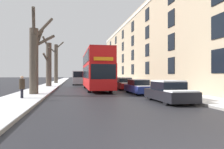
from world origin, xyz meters
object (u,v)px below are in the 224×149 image
bare_tree_left_0 (35,56)px  parked_car_1 (139,87)px  bare_tree_left_1 (49,64)px  bare_tree_left_2 (56,62)px  pedestrian_left_sidewalk (22,87)px  double_decker_bus (96,69)px  oncoming_van (78,77)px  parked_car_2 (124,84)px  parked_car_0 (169,92)px  parked_car_3 (114,82)px

bare_tree_left_0 → parked_car_1: bare_tree_left_0 is taller
bare_tree_left_1 → bare_tree_left_2: bare_tree_left_2 is taller
pedestrian_left_sidewalk → bare_tree_left_0: bearing=164.1°
bare_tree_left_1 → bare_tree_left_0: bearing=-88.7°
pedestrian_left_sidewalk → double_decker_bus: bearing=134.3°
bare_tree_left_1 → pedestrian_left_sidewalk: 14.99m
bare_tree_left_0 → oncoming_van: 18.96m
parked_car_2 → bare_tree_left_2: bearing=117.7°
parked_car_0 → pedestrian_left_sidewalk: size_ratio=2.46×
bare_tree_left_2 → parked_car_0: 31.02m
oncoming_van → parked_car_1: bearing=-74.5°
parked_car_0 → parked_car_3: parked_car_3 is taller
parked_car_0 → pedestrian_left_sidewalk: 9.85m
bare_tree_left_1 → pedestrian_left_sidewalk: bearing=-90.2°
bare_tree_left_0 → double_decker_bus: 7.98m
bare_tree_left_1 → parked_car_2: 11.48m
parked_car_1 → parked_car_3: size_ratio=1.01×
parked_car_1 → bare_tree_left_2: bearing=111.8°
bare_tree_left_1 → parked_car_1: size_ratio=1.61×
bare_tree_left_0 → oncoming_van: bearing=77.5°
double_decker_bus → parked_car_1: (3.39, -5.32, -1.86)m
bare_tree_left_2 → parked_car_3: size_ratio=1.90×
bare_tree_left_1 → oncoming_van: (4.34, 6.70, -2.02)m
double_decker_bus → oncoming_van: 13.11m
bare_tree_left_0 → oncoming_van: (4.08, 18.40, -2.04)m
bare_tree_left_1 → pedestrian_left_sidewalk: size_ratio=4.31×
parked_car_3 → oncoming_van: size_ratio=0.83×
double_decker_bus → parked_car_2: double_decker_bus is taller
bare_tree_left_2 → pedestrian_left_sidewalk: bare_tree_left_2 is taller
bare_tree_left_1 → parked_car_1: 15.16m
bare_tree_left_0 → bare_tree_left_1: (-0.26, 11.70, -0.02)m
parked_car_1 → oncoming_van: oncoming_van is taller
parked_car_0 → oncoming_van: 24.78m
bare_tree_left_1 → bare_tree_left_2: 11.84m
parked_car_2 → parked_car_3: (0.00, 5.84, -0.02)m
parked_car_0 → parked_car_2: (0.00, 11.53, 0.02)m
parked_car_0 → oncoming_van: (-5.07, 24.25, 0.66)m
parked_car_1 → parked_car_2: size_ratio=1.00×
parked_car_2 → oncoming_van: bearing=111.7°
bare_tree_left_0 → pedestrian_left_sidewalk: (-0.31, -3.09, -2.43)m
parked_car_1 → double_decker_bus: bearing=122.5°
bare_tree_left_0 → bare_tree_left_2: 23.52m
bare_tree_left_1 → parked_car_0: (9.41, -17.55, -2.68)m
double_decker_bus → parked_car_0: bearing=-73.3°
parked_car_2 → pedestrian_left_sidewalk: pedestrian_left_sidewalk is taller
parked_car_2 → oncoming_van: (-5.07, 12.71, 0.64)m
parked_car_0 → bare_tree_left_0: bearing=147.4°
bare_tree_left_2 → pedestrian_left_sidewalk: (-0.09, -26.60, -3.33)m
oncoming_van → parked_car_3: bearing=-53.6°
bare_tree_left_2 → parked_car_3: (9.36, -11.97, -3.60)m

